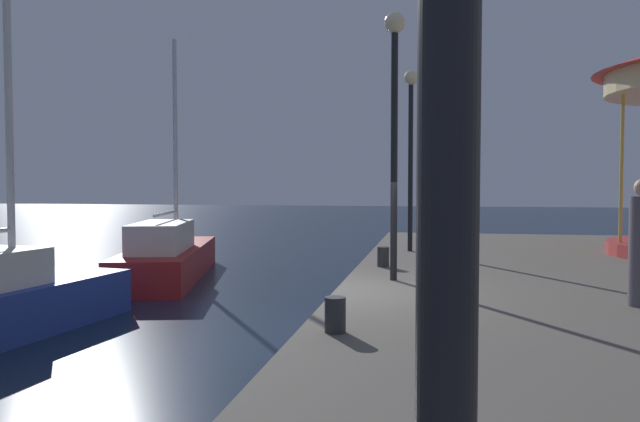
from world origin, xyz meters
TOP-DOWN VIEW (x-y plane):
  - ground_plane at (0.00, 0.00)m, footprint 120.00×120.00m
  - sailboat_red at (-5.30, 5.49)m, footprint 3.20×6.69m
  - lamp_post_mid_promenade at (0.84, 1.18)m, footprint 0.36×0.36m
  - lamp_post_far_end at (0.95, 5.92)m, footprint 0.36×0.36m
  - bollard_south at (0.44, -2.73)m, footprint 0.24×0.24m
  - bollard_north at (0.53, 2.90)m, footprint 0.24×0.24m

SIDE VIEW (x-z plane):
  - ground_plane at x=0.00m, z-range 0.00..0.00m
  - sailboat_red at x=-5.30m, z-range -2.66..3.84m
  - bollard_south at x=0.44m, z-range 0.80..1.20m
  - bollard_north at x=0.53m, z-range 0.80..1.20m
  - lamp_post_far_end at x=0.95m, z-range 1.60..6.06m
  - lamp_post_mid_promenade at x=0.84m, z-range 1.62..6.22m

